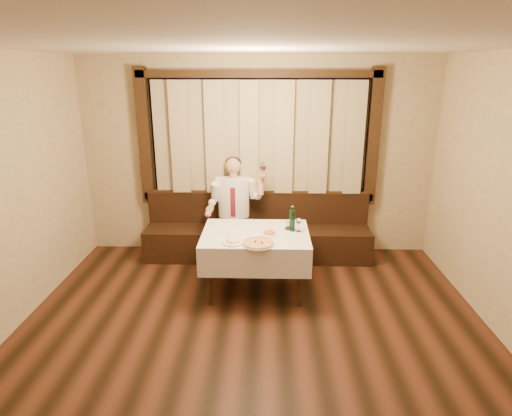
{
  "coord_description": "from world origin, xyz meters",
  "views": [
    {
      "loc": [
        0.14,
        -3.04,
        2.6
      ],
      "look_at": [
        0.0,
        1.9,
        1.0
      ],
      "focal_mm": 30.0,
      "sensor_mm": 36.0,
      "label": 1
    }
  ],
  "objects_px": {
    "banquette": "(258,236)",
    "pasta_red": "(269,232)",
    "green_bottle": "(292,220)",
    "seated_man": "(234,202)",
    "dining_table": "(256,241)",
    "pizza": "(258,243)",
    "pasta_cream": "(233,240)",
    "cruet_caddy": "(290,226)"
  },
  "relations": [
    {
      "from": "banquette",
      "to": "pasta_red",
      "type": "relative_size",
      "value": 13.95
    },
    {
      "from": "banquette",
      "to": "green_bottle",
      "type": "relative_size",
      "value": 10.23
    },
    {
      "from": "pizza",
      "to": "pasta_cream",
      "type": "distance_m",
      "value": 0.28
    },
    {
      "from": "pizza",
      "to": "pasta_red",
      "type": "bearing_deg",
      "value": 68.48
    },
    {
      "from": "pasta_red",
      "to": "cruet_caddy",
      "type": "height_order",
      "value": "cruet_caddy"
    },
    {
      "from": "pizza",
      "to": "cruet_caddy",
      "type": "distance_m",
      "value": 0.61
    },
    {
      "from": "dining_table",
      "to": "seated_man",
      "type": "height_order",
      "value": "seated_man"
    },
    {
      "from": "pasta_red",
      "to": "seated_man",
      "type": "distance_m",
      "value": 1.1
    },
    {
      "from": "pizza",
      "to": "cruet_caddy",
      "type": "xyz_separation_m",
      "value": [
        0.37,
        0.48,
        0.02
      ]
    },
    {
      "from": "banquette",
      "to": "pasta_red",
      "type": "bearing_deg",
      "value": -81.23
    },
    {
      "from": "cruet_caddy",
      "to": "pasta_cream",
      "type": "bearing_deg",
      "value": -138.32
    },
    {
      "from": "dining_table",
      "to": "pasta_cream",
      "type": "distance_m",
      "value": 0.42
    },
    {
      "from": "cruet_caddy",
      "to": "banquette",
      "type": "bearing_deg",
      "value": 122.57
    },
    {
      "from": "dining_table",
      "to": "cruet_caddy",
      "type": "height_order",
      "value": "cruet_caddy"
    },
    {
      "from": "banquette",
      "to": "pasta_red",
      "type": "height_order",
      "value": "banquette"
    },
    {
      "from": "banquette",
      "to": "pizza",
      "type": "distance_m",
      "value": 1.46
    },
    {
      "from": "green_bottle",
      "to": "pizza",
      "type": "bearing_deg",
      "value": -131.96
    },
    {
      "from": "pasta_red",
      "to": "pasta_cream",
      "type": "distance_m",
      "value": 0.49
    },
    {
      "from": "cruet_caddy",
      "to": "green_bottle",
      "type": "bearing_deg",
      "value": -48.56
    },
    {
      "from": "banquette",
      "to": "dining_table",
      "type": "bearing_deg",
      "value": -90.0
    },
    {
      "from": "dining_table",
      "to": "green_bottle",
      "type": "height_order",
      "value": "green_bottle"
    },
    {
      "from": "pasta_cream",
      "to": "seated_man",
      "type": "relative_size",
      "value": 0.18
    },
    {
      "from": "seated_man",
      "to": "pasta_red",
      "type": "bearing_deg",
      "value": -63.2
    },
    {
      "from": "pizza",
      "to": "seated_man",
      "type": "relative_size",
      "value": 0.25
    },
    {
      "from": "pasta_red",
      "to": "pizza",
      "type": "bearing_deg",
      "value": -111.52
    },
    {
      "from": "dining_table",
      "to": "green_bottle",
      "type": "distance_m",
      "value": 0.5
    },
    {
      "from": "green_bottle",
      "to": "seated_man",
      "type": "distance_m",
      "value": 1.15
    },
    {
      "from": "green_bottle",
      "to": "cruet_caddy",
      "type": "xyz_separation_m",
      "value": [
        -0.02,
        0.04,
        -0.09
      ]
    },
    {
      "from": "pasta_red",
      "to": "green_bottle",
      "type": "distance_m",
      "value": 0.32
    },
    {
      "from": "pasta_cream",
      "to": "cruet_caddy",
      "type": "distance_m",
      "value": 0.78
    },
    {
      "from": "seated_man",
      "to": "cruet_caddy",
      "type": "bearing_deg",
      "value": -47.82
    },
    {
      "from": "green_bottle",
      "to": "seated_man",
      "type": "relative_size",
      "value": 0.21
    },
    {
      "from": "green_bottle",
      "to": "cruet_caddy",
      "type": "bearing_deg",
      "value": 123.24
    },
    {
      "from": "dining_table",
      "to": "pizza",
      "type": "distance_m",
      "value": 0.39
    },
    {
      "from": "pizza",
      "to": "seated_man",
      "type": "distance_m",
      "value": 1.35
    },
    {
      "from": "banquette",
      "to": "pasta_red",
      "type": "xyz_separation_m",
      "value": [
        0.17,
        -1.07,
        0.48
      ]
    },
    {
      "from": "pizza",
      "to": "green_bottle",
      "type": "distance_m",
      "value": 0.61
    },
    {
      "from": "banquette",
      "to": "dining_table",
      "type": "relative_size",
      "value": 2.52
    },
    {
      "from": "banquette",
      "to": "cruet_caddy",
      "type": "height_order",
      "value": "banquette"
    },
    {
      "from": "dining_table",
      "to": "green_bottle",
      "type": "bearing_deg",
      "value": 9.94
    },
    {
      "from": "cruet_caddy",
      "to": "seated_man",
      "type": "bearing_deg",
      "value": 140.38
    },
    {
      "from": "dining_table",
      "to": "pasta_red",
      "type": "relative_size",
      "value": 5.54
    }
  ]
}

